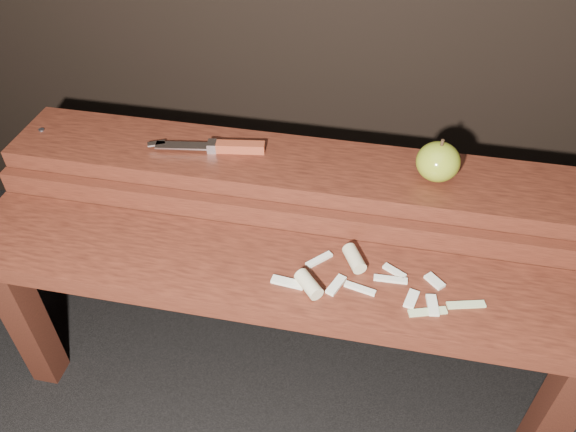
% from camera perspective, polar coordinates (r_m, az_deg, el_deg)
% --- Properties ---
extents(ground, '(60.00, 60.00, 0.00)m').
position_cam_1_polar(ground, '(1.38, -0.51, -15.74)').
color(ground, black).
extents(bench_front_tier, '(1.20, 0.20, 0.42)m').
position_cam_1_polar(bench_front_tier, '(1.06, -1.31, -8.23)').
color(bench_front_tier, '#37160D').
rests_on(bench_front_tier, ground).
extents(bench_rear_tier, '(1.20, 0.21, 0.50)m').
position_cam_1_polar(bench_rear_tier, '(1.17, 1.02, 2.08)').
color(bench_rear_tier, '#37160D').
rests_on(bench_rear_tier, ground).
extents(apple, '(0.08, 0.08, 0.09)m').
position_cam_1_polar(apple, '(1.09, 15.00, 5.35)').
color(apple, olive).
rests_on(apple, bench_rear_tier).
extents(knife, '(0.24, 0.06, 0.02)m').
position_cam_1_polar(knife, '(1.15, -6.38, 7.00)').
color(knife, '#923920').
rests_on(knife, bench_rear_tier).
extents(apple_scraps, '(0.37, 0.14, 0.03)m').
position_cam_1_polar(apple_scraps, '(0.99, 6.34, -6.20)').
color(apple_scraps, beige).
rests_on(apple_scraps, bench_front_tier).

